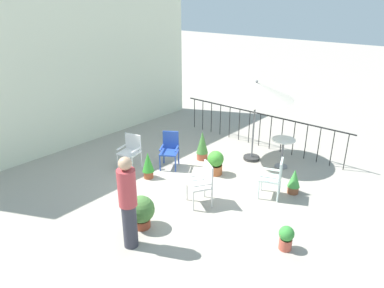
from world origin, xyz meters
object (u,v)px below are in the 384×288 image
potted_plant_4 (294,181)px  potted_plant_5 (216,162)px  patio_umbrella_0 (256,91)px  potted_plant_1 (286,237)px  patio_chair_0 (131,149)px  patio_chair_2 (274,176)px  patio_chair_3 (170,148)px  potted_plant_3 (148,165)px  potted_plant_0 (202,145)px  standing_person (128,202)px  cafe_table_0 (283,148)px  potted_plant_2 (141,211)px  patio_chair_1 (203,181)px

potted_plant_4 → potted_plant_5: size_ratio=0.96×
patio_umbrella_0 → potted_plant_1: patio_umbrella_0 is taller
patio_chair_0 → patio_chair_2: size_ratio=0.98×
patio_chair_3 → potted_plant_3: patio_chair_3 is taller
patio_chair_0 → patio_chair_3: 1.01m
patio_chair_2 → potted_plant_0: size_ratio=1.11×
potted_plant_4 → standing_person: 3.94m
patio_chair_0 → patio_chair_3: patio_chair_3 is taller
cafe_table_0 → potted_plant_2: bearing=168.5°
patio_umbrella_0 → patio_chair_3: bearing=140.5°
cafe_table_0 → potted_plant_5: cafe_table_0 is taller
potted_plant_3 → patio_chair_2: bearing=-67.3°
patio_chair_3 → patio_umbrella_0: bearing=-39.5°
patio_umbrella_0 → patio_chair_0: patio_umbrella_0 is taller
potted_plant_1 → potted_plant_2: potted_plant_2 is taller
patio_umbrella_0 → potted_plant_2: bearing=179.9°
potted_plant_0 → potted_plant_1: potted_plant_0 is taller
potted_plant_2 → standing_person: (-0.51, -0.27, 0.55)m
patio_chair_1 → potted_plant_0: 2.25m
patio_umbrella_0 → potted_plant_3: bearing=151.7°
cafe_table_0 → patio_chair_3: bearing=128.8°
standing_person → potted_plant_2: bearing=28.0°
potted_plant_3 → potted_plant_4: 3.47m
potted_plant_5 → cafe_table_0: bearing=-37.2°
patio_umbrella_0 → patio_chair_1: patio_umbrella_0 is taller
potted_plant_0 → potted_plant_1: bearing=-119.9°
potted_plant_1 → patio_chair_3: bearing=73.7°
potted_plant_3 → potted_plant_4: potted_plant_3 is taller
cafe_table_0 → potted_plant_3: 3.49m
potted_plant_3 → potted_plant_2: bearing=-137.2°
patio_chair_1 → potted_plant_1: patio_chair_1 is taller
patio_chair_1 → potted_plant_1: (-0.25, -2.08, -0.28)m
potted_plant_0 → patio_chair_1: bearing=-141.1°
potted_plant_1 → potted_plant_4: (1.92, 0.76, 0.05)m
potted_plant_0 → potted_plant_5: (-0.47, -0.80, -0.09)m
patio_chair_2 → potted_plant_1: bearing=-144.7°
patio_chair_1 → standing_person: 2.00m
patio_chair_0 → patio_chair_1: (-0.16, -2.51, 0.01)m
potted_plant_1 → potted_plant_2: 2.73m
patio_chair_3 → potted_plant_0: 0.96m
potted_plant_1 → patio_chair_0: bearing=84.9°
potted_plant_2 → potted_plant_5: bearing=5.1°
patio_umbrella_0 → potted_plant_0: 2.03m
patio_chair_2 → potted_plant_0: patio_chair_2 is taller
patio_chair_0 → potted_plant_4: patio_chair_0 is taller
patio_umbrella_0 → potted_plant_5: (-1.35, 0.25, -1.59)m
potted_plant_3 → potted_plant_1: bearing=-94.5°
potted_plant_1 → potted_plant_5: size_ratio=0.75×
potted_plant_4 → potted_plant_5: bearing=101.3°
patio_chair_0 → potted_plant_2: size_ratio=1.35×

